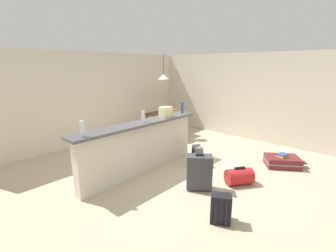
{
  "coord_description": "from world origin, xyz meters",
  "views": [
    {
      "loc": [
        -3.69,
        -3.0,
        2.14
      ],
      "look_at": [
        0.23,
        0.58,
        0.79
      ],
      "focal_mm": 25.47,
      "sensor_mm": 36.0,
      "label": 1
    }
  ],
  "objects_px": {
    "bottle_white": "(143,117)",
    "book_stack": "(282,155)",
    "dining_chair_near_partition": "(176,123)",
    "pendant_lamp": "(164,77)",
    "bottle_blue": "(182,107)",
    "grocery_bag": "(166,112)",
    "backpack_black": "(221,209)",
    "suitcase_flat_maroon": "(282,161)",
    "backpack_grey": "(198,156)",
    "duffel_bag_red": "(239,176)",
    "dining_table": "(166,115)",
    "suitcase_upright_charcoal": "(199,172)",
    "bottle_clear": "(82,129)"
  },
  "relations": [
    {
      "from": "dining_chair_near_partition",
      "to": "bottle_white",
      "type": "bearing_deg",
      "value": -155.71
    },
    {
      "from": "dining_chair_near_partition",
      "to": "backpack_black",
      "type": "height_order",
      "value": "dining_chair_near_partition"
    },
    {
      "from": "dining_chair_near_partition",
      "to": "grocery_bag",
      "type": "bearing_deg",
      "value": -147.56
    },
    {
      "from": "bottle_clear",
      "to": "grocery_bag",
      "type": "height_order",
      "value": "bottle_clear"
    },
    {
      "from": "dining_chair_near_partition",
      "to": "duffel_bag_red",
      "type": "xyz_separation_m",
      "value": [
        -1.31,
        -2.64,
        -0.36
      ]
    },
    {
      "from": "book_stack",
      "to": "bottle_white",
      "type": "bearing_deg",
      "value": 138.48
    },
    {
      "from": "grocery_bag",
      "to": "suitcase_flat_maroon",
      "type": "xyz_separation_m",
      "value": [
        1.55,
        -2.03,
        -1.06
      ]
    },
    {
      "from": "bottle_blue",
      "to": "dining_chair_near_partition",
      "type": "distance_m",
      "value": 1.45
    },
    {
      "from": "bottle_blue",
      "to": "suitcase_upright_charcoal",
      "type": "distance_m",
      "value": 1.87
    },
    {
      "from": "grocery_bag",
      "to": "backpack_black",
      "type": "xyz_separation_m",
      "value": [
        -1.05,
        -2.02,
        -0.97
      ]
    },
    {
      "from": "dining_table",
      "to": "dining_chair_near_partition",
      "type": "height_order",
      "value": "dining_chair_near_partition"
    },
    {
      "from": "bottle_blue",
      "to": "backpack_black",
      "type": "xyz_separation_m",
      "value": [
        -1.62,
        -2.03,
        -0.99
      ]
    },
    {
      "from": "bottle_blue",
      "to": "backpack_black",
      "type": "relative_size",
      "value": 0.65
    },
    {
      "from": "book_stack",
      "to": "backpack_grey",
      "type": "bearing_deg",
      "value": 129.33
    },
    {
      "from": "grocery_bag",
      "to": "book_stack",
      "type": "height_order",
      "value": "grocery_bag"
    },
    {
      "from": "bottle_blue",
      "to": "backpack_grey",
      "type": "height_order",
      "value": "bottle_blue"
    },
    {
      "from": "suitcase_upright_charcoal",
      "to": "backpack_black",
      "type": "relative_size",
      "value": 1.6
    },
    {
      "from": "bottle_blue",
      "to": "dining_table",
      "type": "height_order",
      "value": "bottle_blue"
    },
    {
      "from": "duffel_bag_red",
      "to": "suitcase_upright_charcoal",
      "type": "height_order",
      "value": "suitcase_upright_charcoal"
    },
    {
      "from": "bottle_white",
      "to": "book_stack",
      "type": "relative_size",
      "value": 0.85
    },
    {
      "from": "bottle_blue",
      "to": "grocery_bag",
      "type": "relative_size",
      "value": 1.04
    },
    {
      "from": "bottle_blue",
      "to": "suitcase_upright_charcoal",
      "type": "bearing_deg",
      "value": -130.12
    },
    {
      "from": "duffel_bag_red",
      "to": "backpack_grey",
      "type": "xyz_separation_m",
      "value": [
        0.23,
        1.1,
        0.05
      ]
    },
    {
      "from": "suitcase_flat_maroon",
      "to": "backpack_grey",
      "type": "height_order",
      "value": "backpack_grey"
    },
    {
      "from": "pendant_lamp",
      "to": "backpack_black",
      "type": "xyz_separation_m",
      "value": [
        -2.54,
        -3.48,
        -1.62
      ]
    },
    {
      "from": "duffel_bag_red",
      "to": "suitcase_upright_charcoal",
      "type": "relative_size",
      "value": 0.84
    },
    {
      "from": "dining_table",
      "to": "grocery_bag",
      "type": "bearing_deg",
      "value": -137.53
    },
    {
      "from": "bottle_white",
      "to": "book_stack",
      "type": "height_order",
      "value": "bottle_white"
    },
    {
      "from": "duffel_bag_red",
      "to": "backpack_black",
      "type": "xyz_separation_m",
      "value": [
        -1.21,
        -0.31,
        0.05
      ]
    },
    {
      "from": "bottle_clear",
      "to": "pendant_lamp",
      "type": "relative_size",
      "value": 0.32
    },
    {
      "from": "book_stack",
      "to": "suitcase_flat_maroon",
      "type": "bearing_deg",
      "value": -86.63
    },
    {
      "from": "grocery_bag",
      "to": "suitcase_upright_charcoal",
      "type": "distance_m",
      "value": 1.59
    },
    {
      "from": "dining_chair_near_partition",
      "to": "pendant_lamp",
      "type": "xyz_separation_m",
      "value": [
        0.02,
        0.53,
        1.3
      ]
    },
    {
      "from": "bottle_blue",
      "to": "pendant_lamp",
      "type": "bearing_deg",
      "value": 57.87
    },
    {
      "from": "grocery_bag",
      "to": "duffel_bag_red",
      "type": "distance_m",
      "value": 1.99
    },
    {
      "from": "suitcase_flat_maroon",
      "to": "backpack_black",
      "type": "height_order",
      "value": "backpack_black"
    },
    {
      "from": "bottle_clear",
      "to": "dining_chair_near_partition",
      "type": "height_order",
      "value": "bottle_clear"
    },
    {
      "from": "suitcase_flat_maroon",
      "to": "book_stack",
      "type": "bearing_deg",
      "value": 93.37
    },
    {
      "from": "dining_table",
      "to": "backpack_grey",
      "type": "relative_size",
      "value": 2.62
    },
    {
      "from": "grocery_bag",
      "to": "backpack_black",
      "type": "height_order",
      "value": "grocery_bag"
    },
    {
      "from": "pendant_lamp",
      "to": "suitcase_upright_charcoal",
      "type": "xyz_separation_m",
      "value": [
        -1.99,
        -2.73,
        -1.49
      ]
    },
    {
      "from": "book_stack",
      "to": "dining_chair_near_partition",
      "type": "bearing_deg",
      "value": 91.6
    },
    {
      "from": "bottle_blue",
      "to": "backpack_black",
      "type": "bearing_deg",
      "value": -128.72
    },
    {
      "from": "bottle_blue",
      "to": "book_stack",
      "type": "xyz_separation_m",
      "value": [
        0.97,
        -2.03,
        -0.94
      ]
    },
    {
      "from": "grocery_bag",
      "to": "dining_chair_near_partition",
      "type": "xyz_separation_m",
      "value": [
        1.47,
        0.93,
        -0.65
      ]
    },
    {
      "from": "suitcase_flat_maroon",
      "to": "duffel_bag_red",
      "type": "distance_m",
      "value": 1.43
    },
    {
      "from": "bottle_white",
      "to": "bottle_blue",
      "type": "height_order",
      "value": "bottle_blue"
    },
    {
      "from": "pendant_lamp",
      "to": "dining_table",
      "type": "bearing_deg",
      "value": -12.99
    },
    {
      "from": "grocery_bag",
      "to": "backpack_black",
      "type": "distance_m",
      "value": 2.47
    },
    {
      "from": "suitcase_flat_maroon",
      "to": "book_stack",
      "type": "relative_size",
      "value": 3.23
    }
  ]
}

